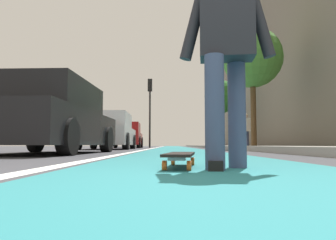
{
  "coord_description": "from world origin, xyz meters",
  "views": [
    {
      "loc": [
        -1.02,
        0.27,
        0.18
      ],
      "look_at": [
        11.81,
        0.36,
        1.17
      ],
      "focal_mm": 34.54,
      "sensor_mm": 36.0,
      "label": 1
    }
  ],
  "objects_px": {
    "street_tree_far": "(221,97)",
    "parked_car_far": "(126,136)",
    "skater_person": "(226,44)",
    "pedestrian_distant": "(246,129)",
    "parked_car_near": "(48,120)",
    "street_tree_mid": "(252,58)",
    "skateboard": "(180,156)",
    "parked_car_mid": "(108,132)",
    "traffic_light": "(150,100)"
  },
  "relations": [
    {
      "from": "parked_car_near",
      "to": "street_tree_far",
      "type": "xyz_separation_m",
      "value": [
        14.78,
        -5.94,
        2.67
      ]
    },
    {
      "from": "street_tree_far",
      "to": "pedestrian_distant",
      "type": "bearing_deg",
      "value": 178.56
    },
    {
      "from": "parked_car_mid",
      "to": "street_tree_far",
      "type": "height_order",
      "value": "street_tree_far"
    },
    {
      "from": "skater_person",
      "to": "parked_car_near",
      "type": "distance_m",
      "value": 5.23
    },
    {
      "from": "street_tree_mid",
      "to": "street_tree_far",
      "type": "relative_size",
      "value": 1.11
    },
    {
      "from": "skateboard",
      "to": "pedestrian_distant",
      "type": "distance_m",
      "value": 11.6
    },
    {
      "from": "parked_car_far",
      "to": "skateboard",
      "type": "bearing_deg",
      "value": -170.82
    },
    {
      "from": "parked_car_near",
      "to": "street_tree_mid",
      "type": "relative_size",
      "value": 0.89
    },
    {
      "from": "skateboard",
      "to": "street_tree_far",
      "type": "distance_m",
      "value": 19.5
    },
    {
      "from": "traffic_light",
      "to": "street_tree_mid",
      "type": "distance_m",
      "value": 9.03
    },
    {
      "from": "parked_car_mid",
      "to": "pedestrian_distant",
      "type": "xyz_separation_m",
      "value": [
        0.35,
        -5.78,
        0.16
      ]
    },
    {
      "from": "skater_person",
      "to": "street_tree_far",
      "type": "xyz_separation_m",
      "value": [
        19.08,
        -2.97,
        2.43
      ]
    },
    {
      "from": "parked_car_mid",
      "to": "pedestrian_distant",
      "type": "bearing_deg",
      "value": -86.53
    },
    {
      "from": "parked_car_mid",
      "to": "parked_car_near",
      "type": "bearing_deg",
      "value": -179.73
    },
    {
      "from": "street_tree_mid",
      "to": "skateboard",
      "type": "bearing_deg",
      "value": 162.61
    },
    {
      "from": "skater_person",
      "to": "street_tree_far",
      "type": "height_order",
      "value": "street_tree_far"
    },
    {
      "from": "skater_person",
      "to": "street_tree_far",
      "type": "bearing_deg",
      "value": -8.85
    },
    {
      "from": "street_tree_far",
      "to": "parked_car_far",
      "type": "bearing_deg",
      "value": 108.09
    },
    {
      "from": "skateboard",
      "to": "parked_car_mid",
      "type": "relative_size",
      "value": 0.19
    },
    {
      "from": "skateboard",
      "to": "parked_car_mid",
      "type": "height_order",
      "value": "parked_car_mid"
    },
    {
      "from": "skater_person",
      "to": "traffic_light",
      "type": "distance_m",
      "value": 18.61
    },
    {
      "from": "parked_car_far",
      "to": "street_tree_mid",
      "type": "distance_m",
      "value": 9.29
    },
    {
      "from": "parked_car_mid",
      "to": "street_tree_far",
      "type": "relative_size",
      "value": 0.99
    },
    {
      "from": "skateboard",
      "to": "traffic_light",
      "type": "xyz_separation_m",
      "value": [
        18.25,
        1.41,
        2.98
      ]
    },
    {
      "from": "parked_car_mid",
      "to": "street_tree_far",
      "type": "distance_m",
      "value": 10.43
    },
    {
      "from": "pedestrian_distant",
      "to": "street_tree_far",
      "type": "bearing_deg",
      "value": -1.44
    },
    {
      "from": "skateboard",
      "to": "skater_person",
      "type": "xyz_separation_m",
      "value": [
        -0.15,
        -0.35,
        0.84
      ]
    },
    {
      "from": "skater_person",
      "to": "parked_car_far",
      "type": "bearing_deg",
      "value": 10.23
    },
    {
      "from": "parked_car_mid",
      "to": "pedestrian_distant",
      "type": "height_order",
      "value": "pedestrian_distant"
    },
    {
      "from": "skater_person",
      "to": "pedestrian_distant",
      "type": "distance_m",
      "value": 11.63
    },
    {
      "from": "parked_car_far",
      "to": "pedestrian_distant",
      "type": "distance_m",
      "value": 8.25
    },
    {
      "from": "street_tree_mid",
      "to": "street_tree_far",
      "type": "bearing_deg",
      "value": 0.0
    },
    {
      "from": "parked_car_near",
      "to": "parked_car_mid",
      "type": "xyz_separation_m",
      "value": [
        6.65,
        0.03,
        0.01
      ]
    },
    {
      "from": "street_tree_mid",
      "to": "parked_car_near",
      "type": "bearing_deg",
      "value": 137.29
    },
    {
      "from": "traffic_light",
      "to": "skater_person",
      "type": "bearing_deg",
      "value": -174.56
    },
    {
      "from": "traffic_light",
      "to": "street_tree_mid",
      "type": "relative_size",
      "value": 0.89
    },
    {
      "from": "traffic_light",
      "to": "street_tree_far",
      "type": "xyz_separation_m",
      "value": [
        0.68,
        -4.72,
        0.3
      ]
    },
    {
      "from": "skater_person",
      "to": "street_tree_mid",
      "type": "height_order",
      "value": "street_tree_mid"
    },
    {
      "from": "skater_person",
      "to": "pedestrian_distant",
      "type": "xyz_separation_m",
      "value": [
        11.3,
        -2.77,
        -0.07
      ]
    },
    {
      "from": "street_tree_mid",
      "to": "skater_person",
      "type": "bearing_deg",
      "value": 164.54
    },
    {
      "from": "skater_person",
      "to": "parked_car_near",
      "type": "height_order",
      "value": "skater_person"
    },
    {
      "from": "parked_car_near",
      "to": "traffic_light",
      "type": "bearing_deg",
      "value": -4.94
    },
    {
      "from": "parked_car_near",
      "to": "parked_car_far",
      "type": "distance_m",
      "value": 12.8
    },
    {
      "from": "parked_car_far",
      "to": "street_tree_far",
      "type": "relative_size",
      "value": 0.97
    },
    {
      "from": "parked_car_far",
      "to": "pedestrian_distant",
      "type": "xyz_separation_m",
      "value": [
        -5.8,
        -5.86,
        0.14
      ]
    },
    {
      "from": "parked_car_near",
      "to": "traffic_light",
      "type": "distance_m",
      "value": 14.35
    },
    {
      "from": "skater_person",
      "to": "street_tree_far",
      "type": "relative_size",
      "value": 0.36
    },
    {
      "from": "street_tree_mid",
      "to": "pedestrian_distant",
      "type": "xyz_separation_m",
      "value": [
        0.56,
        0.2,
        -2.89
      ]
    },
    {
      "from": "parked_car_mid",
      "to": "skateboard",
      "type": "bearing_deg",
      "value": -166.18
    },
    {
      "from": "traffic_light",
      "to": "street_tree_far",
      "type": "relative_size",
      "value": 0.99
    }
  ]
}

